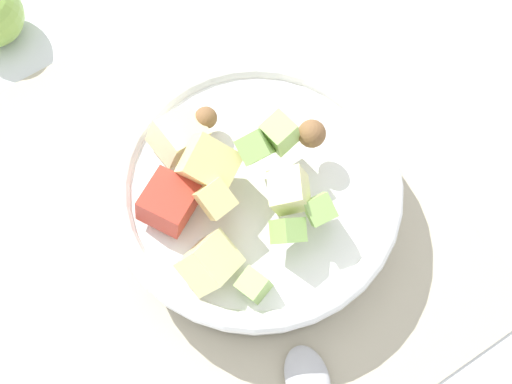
# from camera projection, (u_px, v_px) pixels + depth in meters

# --- Properties ---
(ground_plane) EXTENTS (2.40, 2.40, 0.00)m
(ground_plane) POSITION_uv_depth(u_px,v_px,m) (243.00, 203.00, 0.66)
(ground_plane) COLOR silver
(placemat) EXTENTS (0.44, 0.32, 0.01)m
(placemat) POSITION_uv_depth(u_px,v_px,m) (243.00, 202.00, 0.66)
(placemat) COLOR #BCB299
(placemat) RESTS_ON ground_plane
(salad_bowl) EXTENTS (0.24, 0.24, 0.12)m
(salad_bowl) POSITION_uv_depth(u_px,v_px,m) (254.00, 195.00, 0.62)
(salad_bowl) COLOR white
(salad_bowl) RESTS_ON placemat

